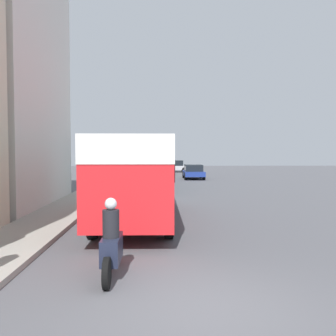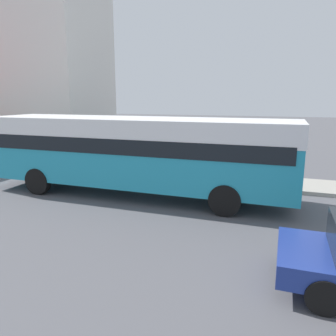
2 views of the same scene
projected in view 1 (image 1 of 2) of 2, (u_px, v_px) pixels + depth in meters
ground_plane at (210, 310)px, 6.41m from camera, size 120.00×120.00×0.00m
bus_lead at (136, 168)px, 14.43m from camera, size 2.64×9.32×3.18m
bus_following at (144, 162)px, 28.51m from camera, size 2.63×11.41×2.86m
bus_third_in_line at (149, 157)px, 43.52m from camera, size 2.52×11.22×3.11m
motorcycle_behind_lead at (111, 245)px, 8.12m from camera, size 0.38×2.24×1.73m
car_crossing at (174, 166)px, 47.19m from camera, size 4.05×1.93×1.48m
car_far_curb at (193, 171)px, 35.85m from camera, size 1.93×4.13×1.38m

